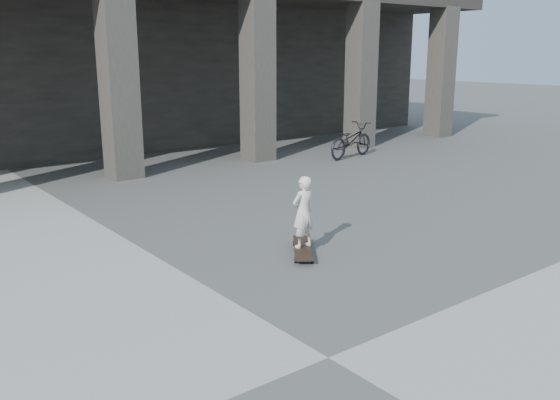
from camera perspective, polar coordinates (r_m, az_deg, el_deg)
ground at (r=5.45m, az=4.67°, el=-14.89°), size 90.00×90.00×0.00m
longboard at (r=7.97m, az=2.21°, el=-4.66°), size 0.81×0.95×0.10m
child at (r=7.82m, az=2.24°, el=-1.16°), size 0.36×0.25×0.97m
bicycle at (r=15.34m, az=6.85°, el=5.71°), size 1.77×0.90×0.89m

